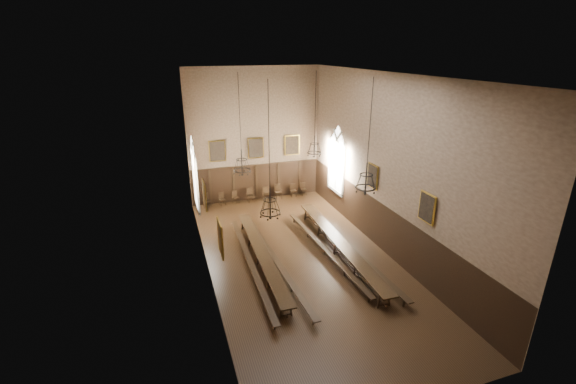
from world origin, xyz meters
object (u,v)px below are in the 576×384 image
bench_left_outer (251,264)px  chandelier_back_left (242,164)px  bench_right_inner (324,250)px  chair_2 (236,200)px  chandelier_back_right (314,147)px  chandelier_front_right (366,181)px  bench_left_inner (275,260)px  chair_4 (266,196)px  chair_1 (222,201)px  chair_6 (293,193)px  chair_5 (278,194)px  bench_right_outer (346,246)px  chair_7 (303,191)px  chair_3 (251,198)px  table_left (262,258)px  table_right (339,247)px  chandelier_front_left (270,204)px  chair_0 (207,203)px

bench_left_outer → chandelier_back_left: 5.03m
chandelier_back_left → bench_right_inner: bearing=-35.4°
bench_left_outer → chair_2: size_ratio=11.09×
chandelier_back_right → chandelier_front_right: 4.80m
bench_left_inner → chair_4: chair_4 is taller
bench_left_inner → chair_1: 8.69m
bench_right_inner → chair_6: size_ratio=10.42×
chandelier_front_right → chair_2: bearing=109.2°
bench_left_outer → chandelier_front_right: size_ratio=2.02×
bench_left_inner → chair_5: chair_5 is taller
bench_right_outer → chair_7: size_ratio=11.83×
chair_5 → chair_6: (1.15, 0.07, -0.04)m
chair_4 → chair_7: size_ratio=1.04×
bench_right_outer → chair_7: (0.83, 8.53, -0.03)m
bench_right_outer → chair_3: (-3.12, 8.47, -0.01)m
table_left → chair_2: size_ratio=10.62×
table_right → chandelier_front_left: chandelier_front_left is taller
chair_2 → chair_0: bearing=161.6°
chair_5 → chair_6: bearing=2.3°
table_right → chair_0: size_ratio=11.05×
chair_5 → chandelier_front_left: chandelier_front_left is taller
chandelier_front_left → chair_4: bearing=75.9°
chair_3 → chair_1: bearing=176.2°
table_right → bench_left_outer: table_right is taller
chair_3 → chair_4: (1.10, -0.06, -0.01)m
table_left → chandelier_front_left: size_ratio=1.72×
chair_3 → chandelier_back_left: 7.41m
bench_right_inner → chair_3: chair_3 is taller
chair_5 → chair_6: 1.15m
bench_left_inner → chandelier_back_left: bearing=107.4°
chair_4 → table_right: bearing=-77.4°
bench_right_inner → table_right: bearing=-11.1°
chair_1 → chandelier_front_right: (4.67, -10.69, 4.43)m
chair_0 → chandelier_front_right: 12.89m
chair_5 → chandelier_back_left: chandelier_back_left is taller
chair_6 → chair_3: bearing=-174.5°
bench_right_outer → chandelier_front_left: 6.40m
bench_left_outer → chair_6: bearing=59.0°
chair_3 → chandelier_back_right: (2.25, -5.93, 4.82)m
chair_2 → chandelier_back_left: (-0.65, -5.91, 4.24)m
chair_2 → chandelier_back_left: chandelier_back_left is taller
bench_left_outer → chandelier_front_left: 4.38m
table_left → chair_6: size_ratio=10.46×
bench_right_inner → chandelier_front_right: 5.03m
bench_right_outer → chair_0: 10.45m
chair_2 → bench_left_outer: bearing=-115.8°
chair_2 → chandelier_back_right: bearing=-80.6°
table_left → chandelier_front_left: bearing=-94.3°
chair_0 → chandelier_front_left: (1.43, -10.61, 3.85)m
bench_right_outer → chair_0: bearing=125.7°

